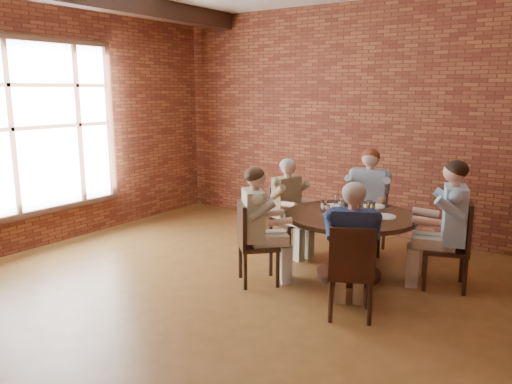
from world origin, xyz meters
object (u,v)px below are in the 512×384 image
Objects in this scene: chair_c at (285,217)px; diner_a at (447,225)px; chair_b at (369,212)px; diner_d at (259,226)px; chair_d at (251,240)px; chair_e at (351,269)px; chair_a at (455,242)px; diner_b at (368,201)px; dining_table at (350,233)px; smartphone at (360,227)px; diner_c at (289,207)px; diner_e at (352,250)px.

diner_a is at bearing -73.66° from chair_c.
chair_b is 1.91m from diner_d.
chair_e is at bearing -144.25° from chair_d.
chair_d is at bearing -76.09° from chair_a.
chair_a is 0.71× the size of diner_b.
diner_b is at bearing -136.86° from diner_a.
chair_b is at bearing -32.34° from chair_c.
diner_d reaches higher than dining_table.
chair_b is 2.20m from chair_e.
smartphone is at bearing -82.19° from chair_b.
diner_c reaches higher than chair_d.
diner_b is 1.49× the size of chair_e.
dining_table is at bearing -90.00° from diner_e.
chair_e is at bearing -114.54° from chair_c.
chair_a is at bearing -40.51° from chair_b.
diner_d is at bearing -139.65° from smartphone.
diner_a is 2.04m from diner_d.
diner_e is (-0.03, 0.07, 0.15)m from chair_e.
chair_b is 0.74× the size of diner_e.
chair_b is 0.70× the size of diner_b.
chair_a is 2.07m from diner_c.
chair_a is at bearing -104.15° from diner_d.
chair_c is (-0.86, -0.75, -0.03)m from chair_b.
chair_e is (1.23, -0.27, -0.15)m from diner_d.
smartphone is (1.30, -0.75, 0.12)m from diner_c.
dining_table is 1.60× the size of chair_d.
chair_e is (-0.51, -1.34, -0.20)m from diner_a.
diner_a is 1.02m from smartphone.
diner_a is 1.02× the size of diner_b.
diner_a reaches higher than chair_a.
dining_table is at bearing -90.00° from chair_a.
diner_e is (1.51, -1.27, 0.16)m from chair_c.
chair_e is at bearing -41.24° from chair_a.
diner_a is at bearing -135.80° from chair_e.
chair_c is 0.16m from diner_c.
chair_b is at bearing 90.00° from diner_b.
smartphone is at bearing -81.72° from diner_b.
diner_e is 8.98× the size of smartphone.
diner_b is at bearing 101.02° from dining_table.
smartphone is at bearing -102.72° from chair_c.
dining_table is 1.11m from chair_c.
chair_a is 1.48m from chair_b.
smartphone is (-0.77, -0.79, 0.23)m from chair_a.
chair_d is (0.18, -1.11, -0.13)m from diner_c.
diner_e reaches higher than diner_c.
chair_c is (-2.05, 0.01, -0.21)m from diner_a.
diner_c is at bearing 163.44° from dining_table.
diner_a is 9.64× the size of smartphone.
diner_c is 1.51m from smartphone.
chair_b is at bearing -62.88° from chair_d.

